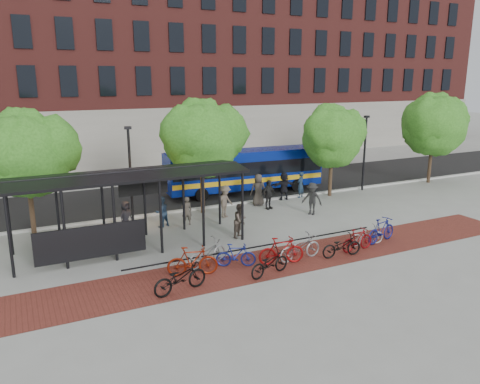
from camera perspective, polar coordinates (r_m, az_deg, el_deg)
name	(u,v)px	position (r m, az deg, el deg)	size (l,w,h in m)	color
ground	(277,221)	(25.62, 4.48, -3.54)	(160.00, 160.00, 0.00)	#9E9E99
asphalt_street	(218,190)	(32.50, -2.69, 0.26)	(160.00, 8.00, 0.01)	black
curb	(244,203)	(28.97, 0.47, -1.31)	(160.00, 0.25, 0.12)	#B7B7B2
brick_strip	(295,258)	(20.62, 6.76, -7.99)	(24.00, 3.00, 0.01)	maroon
bike_rack_rail	(259,256)	(20.72, 2.34, -7.80)	(12.00, 0.05, 0.95)	black
building_brick	(236,54)	(52.17, -0.54, 16.46)	(55.00, 14.00, 20.00)	maroon
bus_shelter	(126,184)	(21.50, -13.72, 0.98)	(10.60, 3.07, 3.60)	black
tree_a	(27,150)	(24.60, -24.51, 4.66)	(4.90, 4.00, 6.18)	#382619
tree_b	(203,135)	(26.37, -4.57, 6.89)	(5.15, 4.20, 6.47)	#382619
tree_c	(333,134)	(30.86, 11.27, 6.92)	(4.66, 3.80, 5.92)	#382619
tree_d	(434,122)	(36.96, 22.62, 7.89)	(5.39, 4.40, 6.55)	#382619
lamp_post_left	(130,171)	(25.68, -13.23, 2.50)	(0.35, 0.20, 5.12)	black
lamp_post_right	(365,151)	(33.05, 14.95, 4.88)	(0.35, 0.20, 5.12)	black
bus	(244,168)	(31.46, 0.54, 2.90)	(10.81, 3.03, 2.89)	navy
bike_0	(180,278)	(17.36, -7.32, -10.32)	(0.75, 2.15, 1.13)	black
bike_1	(193,261)	(18.66, -5.81, -8.37)	(0.57, 2.01, 1.21)	maroon
bike_2	(207,253)	(19.60, -4.04, -7.42)	(0.72, 2.05, 1.08)	#98999B
bike_3	(236,255)	(19.43, -0.51, -7.71)	(0.47, 1.66, 1.00)	navy
bike_4	(270,263)	(18.66, 3.62, -8.65)	(0.67, 1.93, 1.02)	black
bike_5	(281,251)	(19.73, 5.07, -7.13)	(0.56, 1.97, 1.18)	maroon
bike_6	(300,248)	(20.28, 7.30, -6.73)	(0.73, 2.09, 1.10)	#9A9A9C
bike_8	(342,246)	(20.93, 12.27, -6.44)	(0.66, 1.89, 0.99)	black
bike_9	(357,240)	(21.76, 14.13, -5.66)	(0.49, 1.75, 1.05)	maroon
bike_10	(367,235)	(22.67, 15.21, -5.12)	(0.61, 1.74, 0.91)	#A8A8AB
bike_11	(381,230)	(23.15, 16.85, -4.47)	(0.56, 1.99, 1.19)	navy
pedestrian_0	(126,216)	(24.26, -13.76, -2.92)	(0.79, 0.51, 1.61)	black
pedestrian_1	(187,211)	(24.80, -6.52, -2.30)	(0.57, 0.37, 1.55)	#48423A
pedestrian_2	(162,212)	(24.69, -9.53, -2.39)	(0.79, 0.62, 1.63)	#20334C
pedestrian_3	(225,202)	(25.96, -1.84, -1.17)	(1.18, 0.68, 1.82)	brown
pedestrian_4	(268,195)	(27.67, 3.49, -0.32)	(1.02, 0.43, 1.75)	black
pedestrian_5	(284,186)	(29.88, 5.37, 0.72)	(1.64, 0.52, 1.76)	black
pedestrian_6	(258,190)	(28.40, 2.24, 0.27)	(0.95, 0.62, 1.95)	#403933
pedestrian_7	(301,185)	(30.58, 7.39, 0.89)	(0.61, 0.40, 1.68)	#1D2F44
pedestrian_8	(240,221)	(22.77, 0.05, -3.50)	(0.82, 0.64, 1.70)	brown
pedestrian_9	(312,199)	(26.79, 8.77, -0.82)	(1.20, 0.69, 1.85)	#242424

